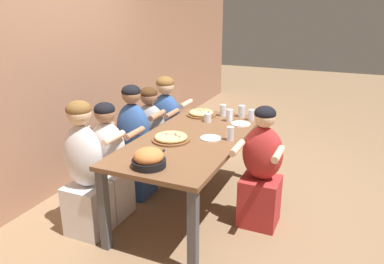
{
  "coord_description": "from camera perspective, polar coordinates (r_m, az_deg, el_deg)",
  "views": [
    {
      "loc": [
        -3.03,
        -1.33,
        1.94
      ],
      "look_at": [
        0.0,
        0.0,
        0.81
      ],
      "focal_mm": 35.0,
      "sensor_mm": 36.0,
      "label": 1
    }
  ],
  "objects": [
    {
      "name": "drinking_glass_c",
      "position": [
        4.06,
        9.04,
        2.5
      ],
      "size": [
        0.07,
        0.07,
        0.12
      ],
      "color": "silver",
      "rests_on": "dining_table"
    },
    {
      "name": "drinking_glass_e",
      "position": [
        3.43,
        5.86,
        -0.35
      ],
      "size": [
        0.07,
        0.07,
        0.13
      ],
      "color": "silver",
      "rests_on": "dining_table"
    },
    {
      "name": "drinking_glass_d",
      "position": [
        4.18,
        4.75,
        3.25
      ],
      "size": [
        0.07,
        0.07,
        0.13
      ],
      "color": "silver",
      "rests_on": "dining_table"
    },
    {
      "name": "drinking_glass_b",
      "position": [
        4.16,
        7.59,
        3.04
      ],
      "size": [
        0.07,
        0.07,
        0.13
      ],
      "color": "silver",
      "rests_on": "dining_table"
    },
    {
      "name": "diner_far_midright",
      "position": [
        4.21,
        -6.34,
        -1.19
      ],
      "size": [
        0.51,
        0.4,
        1.11
      ],
      "rotation": [
        0.0,
        0.0,
        -1.57
      ],
      "color": "#99999E",
      "rests_on": "ground"
    },
    {
      "name": "pizza_board_main",
      "position": [
        4.18,
        1.43,
        2.84
      ],
      "size": [
        0.32,
        0.32,
        0.05
      ],
      "color": "brown",
      "rests_on": "dining_table"
    },
    {
      "name": "cocktail_glass_blue",
      "position": [
        3.96,
        2.4,
        2.14
      ],
      "size": [
        0.08,
        0.08,
        0.11
      ],
      "color": "silver",
      "rests_on": "dining_table"
    },
    {
      "name": "empty_plate_a",
      "position": [
        3.91,
        7.43,
        1.25
      ],
      "size": [
        0.2,
        0.2,
        0.02
      ],
      "color": "white",
      "rests_on": "dining_table"
    },
    {
      "name": "dining_table",
      "position": [
        3.54,
        0.0,
        -2.07
      ],
      "size": [
        1.87,
        0.91,
        0.76
      ],
      "color": "brown",
      "rests_on": "ground"
    },
    {
      "name": "diner_far_midleft",
      "position": [
        3.6,
        -12.52,
        -5.01
      ],
      "size": [
        0.51,
        0.4,
        1.12
      ],
      "rotation": [
        0.0,
        0.0,
        -1.57
      ],
      "color": "silver",
      "rests_on": "ground"
    },
    {
      "name": "diner_near_center",
      "position": [
        3.41,
        10.49,
        -6.18
      ],
      "size": [
        0.51,
        0.4,
        1.13
      ],
      "rotation": [
        0.0,
        0.0,
        1.57
      ],
      "color": "#B22D2D",
      "rests_on": "ground"
    },
    {
      "name": "pizza_board_second",
      "position": [
        3.41,
        -3.23,
        -0.92
      ],
      "size": [
        0.35,
        0.35,
        0.05
      ],
      "color": "brown",
      "rests_on": "dining_table"
    },
    {
      "name": "diner_far_center",
      "position": [
        3.92,
        -8.81,
        -2.17
      ],
      "size": [
        0.51,
        0.4,
        1.19
      ],
      "rotation": [
        0.0,
        0.0,
        -1.57
      ],
      "color": "#2D5193",
      "rests_on": "ground"
    },
    {
      "name": "ground_plane",
      "position": [
        3.83,
        0.0,
        -11.52
      ],
      "size": [
        18.0,
        18.0,
        0.0
      ],
      "primitive_type": "plane",
      "color": "#896B4C",
      "rests_on": "ground"
    },
    {
      "name": "restaurant_back_panel",
      "position": [
        4.16,
        -19.82,
        13.12
      ],
      "size": [
        10.0,
        0.06,
        3.2
      ],
      "primitive_type": "cube",
      "color": "#9E7056",
      "rests_on": "ground"
    },
    {
      "name": "drinking_glass_a",
      "position": [
        3.99,
        5.72,
        2.42
      ],
      "size": [
        0.07,
        0.07,
        0.13
      ],
      "color": "silver",
      "rests_on": "dining_table"
    },
    {
      "name": "diner_far_right",
      "position": [
        4.51,
        -3.94,
        0.76
      ],
      "size": [
        0.51,
        0.4,
        1.16
      ],
      "rotation": [
        0.0,
        0.0,
        -1.57
      ],
      "color": "#2D5193",
      "rests_on": "ground"
    },
    {
      "name": "diner_far_left",
      "position": [
        3.34,
        -15.94,
        -6.24
      ],
      "size": [
        0.51,
        0.4,
        1.21
      ],
      "rotation": [
        0.0,
        0.0,
        -1.57
      ],
      "color": "silver",
      "rests_on": "ground"
    },
    {
      "name": "empty_plate_b",
      "position": [
        3.47,
        2.84,
        -0.93
      ],
      "size": [
        0.19,
        0.19,
        0.02
      ],
      "color": "white",
      "rests_on": "dining_table"
    },
    {
      "name": "skillet_bowl",
      "position": [
        2.88,
        -6.6,
        -4.06
      ],
      "size": [
        0.38,
        0.26,
        0.15
      ],
      "color": "black",
      "rests_on": "dining_table"
    }
  ]
}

